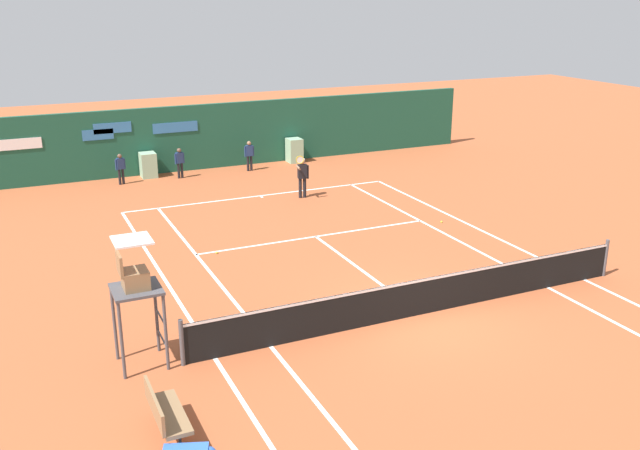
{
  "coord_description": "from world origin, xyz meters",
  "views": [
    {
      "loc": [
        -8.89,
        -13.36,
        7.61
      ],
      "look_at": [
        -0.38,
        5.24,
        0.8
      ],
      "focal_mm": 39.53,
      "sensor_mm": 36.0,
      "label": 1
    }
  ],
  "objects": [
    {
      "name": "ground_plane",
      "position": [
        -0.0,
        0.58,
        0.0
      ],
      "size": [
        80.0,
        80.0,
        0.01
      ],
      "color": "#A8512D"
    },
    {
      "name": "tennis_net",
      "position": [
        0.0,
        0.0,
        0.51
      ],
      "size": [
        12.1,
        0.1,
        1.07
      ],
      "color": "#4C4C51",
      "rests_on": "ground_plane"
    },
    {
      "name": "sponsor_back_wall",
      "position": [
        -0.01,
        16.97,
        1.4
      ],
      "size": [
        25.0,
        1.02,
        2.89
      ],
      "color": "#194C38",
      "rests_on": "ground_plane"
    },
    {
      "name": "umpire_chair",
      "position": [
        -6.79,
        0.41,
        1.87
      ],
      "size": [
        1.0,
        1.0,
        2.85
      ],
      "rotation": [
        0.0,
        0.0,
        -1.57
      ],
      "color": "#47474C",
      "rests_on": "ground_plane"
    },
    {
      "name": "player_bench",
      "position": [
        -6.9,
        -2.35,
        0.51
      ],
      "size": [
        0.54,
        1.48,
        0.88
      ],
      "rotation": [
        0.0,
        0.0,
        -1.57
      ],
      "color": "#38383D",
      "rests_on": "ground_plane"
    },
    {
      "name": "player_on_baseline",
      "position": [
        1.41,
        10.77,
        0.93
      ],
      "size": [
        0.7,
        0.64,
        1.78
      ],
      "rotation": [
        0.0,
        0.0,
        2.97
      ],
      "color": "black",
      "rests_on": "ground_plane"
    },
    {
      "name": "ball_kid_right_post",
      "position": [
        -4.62,
        15.73,
        0.74
      ],
      "size": [
        0.42,
        0.21,
        1.28
      ],
      "rotation": [
        0.0,
        0.0,
        3.31
      ],
      "color": "black",
      "rests_on": "ground_plane"
    },
    {
      "name": "ball_kid_left_post",
      "position": [
        -2.15,
        15.73,
        0.75
      ],
      "size": [
        0.43,
        0.21,
        1.3
      ],
      "rotation": [
        0.0,
        0.0,
        3.29
      ],
      "color": "black",
      "rests_on": "ground_plane"
    },
    {
      "name": "ball_kid_centre_post",
      "position": [
        0.97,
        15.73,
        0.77
      ],
      "size": [
        0.45,
        0.19,
        1.34
      ],
      "rotation": [
        0.0,
        0.0,
        3.13
      ],
      "color": "black",
      "rests_on": "ground_plane"
    },
    {
      "name": "tennis_ball_by_sideline",
      "position": [
        4.55,
        5.9,
        0.03
      ],
      "size": [
        0.07,
        0.07,
        0.07
      ],
      "primitive_type": "sphere",
      "color": "#CCE033",
      "rests_on": "ground_plane"
    },
    {
      "name": "tennis_ball_near_service_line",
      "position": [
        -3.39,
        6.23,
        0.03
      ],
      "size": [
        0.07,
        0.07,
        0.07
      ],
      "primitive_type": "sphere",
      "color": "#CCE033",
      "rests_on": "ground_plane"
    }
  ]
}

